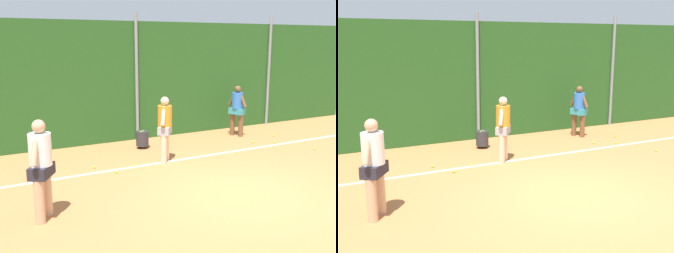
{
  "view_description": "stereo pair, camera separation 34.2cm",
  "coord_description": "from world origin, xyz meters",
  "views": [
    {
      "loc": [
        -4.88,
        -6.0,
        3.02
      ],
      "look_at": [
        -0.34,
        2.56,
        0.95
      ],
      "focal_mm": 43.04,
      "sensor_mm": 36.0,
      "label": 1
    },
    {
      "loc": [
        -4.58,
        -6.15,
        3.02
      ],
      "look_at": [
        -0.34,
        2.56,
        0.95
      ],
      "focal_mm": 43.04,
      "sensor_mm": 36.0,
      "label": 2
    }
  ],
  "objects": [
    {
      "name": "ground_plane",
      "position": [
        0.0,
        1.58,
        0.0
      ],
      "size": [
        27.67,
        27.67,
        0.0
      ],
      "primitive_type": "plane",
      "color": "#C67542"
    },
    {
      "name": "hedge_fence_backdrop",
      "position": [
        0.0,
        5.38,
        1.8
      ],
      "size": [
        17.99,
        0.25,
        3.59
      ],
      "primitive_type": "cube",
      "color": "#23511E",
      "rests_on": "ground_plane"
    },
    {
      "name": "fence_post_center",
      "position": [
        0.0,
        5.21,
        1.93
      ],
      "size": [
        0.1,
        0.1,
        3.85
      ],
      "primitive_type": "cylinder",
      "color": "gray",
      "rests_on": "ground_plane"
    },
    {
      "name": "fence_post_right",
      "position": [
        5.19,
        5.21,
        1.93
      ],
      "size": [
        0.1,
        0.1,
        3.85
      ],
      "primitive_type": "cylinder",
      "color": "gray",
      "rests_on": "ground_plane"
    },
    {
      "name": "court_baseline_paint",
      "position": [
        0.0,
        2.69,
        0.0
      ],
      "size": [
        13.14,
        0.1,
        0.01
      ],
      "primitive_type": "cube",
      "color": "white",
      "rests_on": "ground_plane"
    },
    {
      "name": "player_foreground_near",
      "position": [
        -3.73,
        0.73,
        0.98
      ],
      "size": [
        0.53,
        0.72,
        1.75
      ],
      "rotation": [
        0.0,
        0.0,
        1.0
      ],
      "color": "tan",
      "rests_on": "ground_plane"
    },
    {
      "name": "player_midcourt",
      "position": [
        -0.32,
        2.77,
        0.93
      ],
      "size": [
        0.53,
        0.66,
        1.67
      ],
      "rotation": [
        0.0,
        0.0,
        0.9
      ],
      "color": "beige",
      "rests_on": "ground_plane"
    },
    {
      "name": "player_backcourt_far",
      "position": [
        3.04,
        4.2,
        0.91
      ],
      "size": [
        0.42,
        0.65,
        1.62
      ],
      "rotation": [
        0.0,
        0.0,
        5.06
      ],
      "color": "brown",
      "rests_on": "ground_plane"
    },
    {
      "name": "ball_hopper",
      "position": [
        -0.3,
        4.2,
        0.29
      ],
      "size": [
        0.36,
        0.36,
        0.51
      ],
      "color": "#2D2D33",
      "rests_on": "ground_plane"
    },
    {
      "name": "tennis_ball_0",
      "position": [
        -1.21,
        2.72,
        0.03
      ],
      "size": [
        0.07,
        0.07,
        0.07
      ],
      "primitive_type": "sphere",
      "color": "#CCDB33",
      "rests_on": "ground_plane"
    },
    {
      "name": "tennis_ball_1",
      "position": [
        2.89,
        3.19,
        0.03
      ],
      "size": [
        0.07,
        0.07,
        0.07
      ],
      "primitive_type": "sphere",
      "color": "#CCDB33",
      "rests_on": "ground_plane"
    },
    {
      "name": "tennis_ball_2",
      "position": [
        -2.09,
        3.05,
        0.03
      ],
      "size": [
        0.07,
        0.07,
        0.07
      ],
      "primitive_type": "sphere",
      "color": "#CCDB33",
      "rests_on": "ground_plane"
    },
    {
      "name": "tennis_ball_3",
      "position": [
        3.92,
        1.74,
        0.03
      ],
      "size": [
        0.07,
        0.07,
        0.07
      ],
      "primitive_type": "sphere",
      "color": "#CCDB33",
      "rests_on": "ground_plane"
    },
    {
      "name": "tennis_ball_4",
      "position": [
        4.05,
        3.55,
        0.03
      ],
      "size": [
        0.07,
        0.07,
        0.07
      ],
      "primitive_type": "sphere",
      "color": "#CCDB33",
      "rests_on": "ground_plane"
    },
    {
      "name": "tennis_ball_5",
      "position": [
        -1.76,
        2.44,
        0.03
      ],
      "size": [
        0.07,
        0.07,
        0.07
      ],
      "primitive_type": "sphere",
      "color": "#CCDB33",
      "rests_on": "ground_plane"
    },
    {
      "name": "tennis_ball_7",
      "position": [
        3.48,
        2.88,
        0.03
      ],
      "size": [
        0.07,
        0.07,
        0.07
      ],
      "primitive_type": "sphere",
      "color": "#CCDB33",
      "rests_on": "ground_plane"
    }
  ]
}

